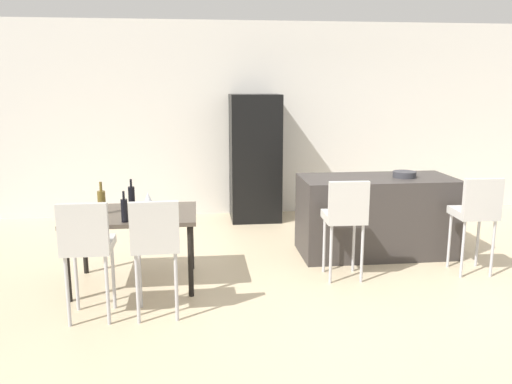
% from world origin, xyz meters
% --- Properties ---
extents(ground_plane, '(10.00, 10.00, 0.00)m').
position_xyz_m(ground_plane, '(0.00, 0.00, 0.00)').
color(ground_plane, '#C6B28E').
extents(back_wall, '(10.00, 0.12, 2.90)m').
position_xyz_m(back_wall, '(0.00, 2.92, 1.45)').
color(back_wall, silver).
rests_on(back_wall, ground_plane).
extents(kitchen_island, '(1.78, 0.80, 0.92)m').
position_xyz_m(kitchen_island, '(0.39, 0.70, 0.46)').
color(kitchen_island, '#383330').
rests_on(kitchen_island, ground_plane).
extents(bar_chair_left, '(0.41, 0.41, 1.05)m').
position_xyz_m(bar_chair_left, '(-0.21, -0.08, 0.70)').
color(bar_chair_left, beige).
rests_on(bar_chair_left, ground_plane).
extents(bar_chair_middle, '(0.42, 0.42, 1.05)m').
position_xyz_m(bar_chair_middle, '(1.19, -0.08, 0.70)').
color(bar_chair_middle, beige).
rests_on(bar_chair_middle, ground_plane).
extents(dining_table, '(1.24, 0.87, 0.74)m').
position_xyz_m(dining_table, '(-2.33, 0.03, 0.67)').
color(dining_table, '#4C4238').
rests_on(dining_table, ground_plane).
extents(dining_chair_near, '(0.40, 0.40, 1.05)m').
position_xyz_m(dining_chair_near, '(-2.61, -0.77, 0.70)').
color(dining_chair_near, beige).
rests_on(dining_chair_near, ground_plane).
extents(dining_chair_far, '(0.42, 0.42, 1.05)m').
position_xyz_m(dining_chair_far, '(-2.05, -0.77, 0.70)').
color(dining_chair_far, beige).
rests_on(dining_chair_far, ground_plane).
extents(wine_bottle_middle, '(0.07, 0.07, 0.31)m').
position_xyz_m(wine_bottle_middle, '(-2.35, 0.20, 0.86)').
color(wine_bottle_middle, black).
rests_on(wine_bottle_middle, dining_table).
extents(wine_bottle_near, '(0.06, 0.06, 0.29)m').
position_xyz_m(wine_bottle_near, '(-2.36, -0.31, 0.85)').
color(wine_bottle_near, black).
rests_on(wine_bottle_near, dining_table).
extents(wine_bottle_left, '(0.08, 0.08, 0.32)m').
position_xyz_m(wine_bottle_left, '(-2.61, 0.02, 0.86)').
color(wine_bottle_left, brown).
rests_on(wine_bottle_left, dining_table).
extents(wine_glass_right, '(0.07, 0.07, 0.17)m').
position_xyz_m(wine_glass_right, '(-2.18, 0.18, 0.86)').
color(wine_glass_right, silver).
rests_on(wine_glass_right, dining_table).
extents(refrigerator, '(0.72, 0.68, 1.84)m').
position_xyz_m(refrigerator, '(-0.84, 2.48, 0.92)').
color(refrigerator, black).
rests_on(refrigerator, ground_plane).
extents(fruit_bowl, '(0.27, 0.27, 0.07)m').
position_xyz_m(fruit_bowl, '(0.71, 0.67, 0.96)').
color(fruit_bowl, '#333338').
rests_on(fruit_bowl, kitchen_island).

